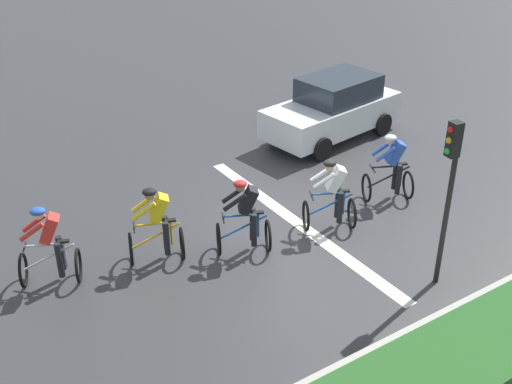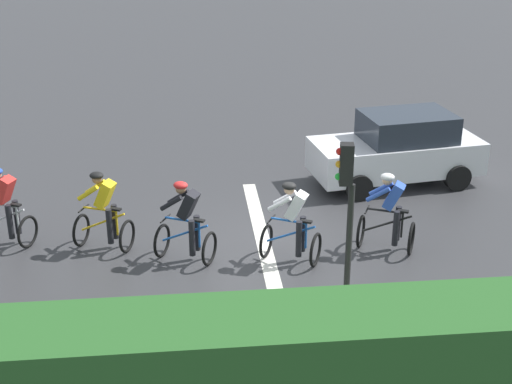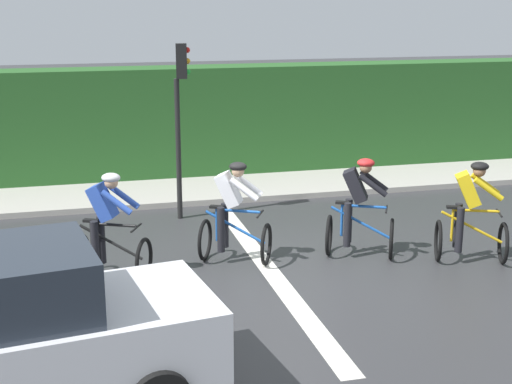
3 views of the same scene
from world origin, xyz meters
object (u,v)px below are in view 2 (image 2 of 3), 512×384
Objects in this scene: cyclist_lead at (5,208)px; traffic_light_near_crossing at (347,213)px; cyclist_mid at (186,224)px; cyclist_fourth at (293,225)px; cyclist_second at (104,213)px; car_white at (398,149)px; cyclist_trailing at (389,215)px.

traffic_light_near_crossing is at bearing -123.38° from cyclist_lead.
cyclist_mid is 1.00× the size of cyclist_fourth.
car_white reaches higher than cyclist_second.
traffic_light_near_crossing is at bearing -171.36° from cyclist_fourth.
cyclist_second is 1.77m from cyclist_mid.
cyclist_second is at bearing 113.03° from car_white.
cyclist_fourth is at bearing -103.50° from cyclist_lead.
cyclist_lead is 9.21m from car_white.
traffic_light_near_crossing is at bearing 156.81° from car_white.
car_white is at bearing -66.97° from cyclist_second.
traffic_light_near_crossing is (-3.58, -4.08, 1.43)m from cyclist_second.
cyclist_trailing is at bearing -82.39° from cyclist_fourth.
cyclist_fourth is at bearing 97.61° from cyclist_trailing.
cyclist_second is 1.00× the size of cyclist_fourth.
car_white is (2.48, -8.87, 0.08)m from cyclist_lead.
cyclist_mid is 4.02m from cyclist_trailing.
traffic_light_near_crossing is at bearing -139.82° from cyclist_mid.
cyclist_second is at bearing 48.71° from traffic_light_near_crossing.
cyclist_second and cyclist_trailing have the same top height.
cyclist_second is at bearing 83.24° from cyclist_trailing.
car_white is at bearing -74.36° from cyclist_lead.
cyclist_lead is at bearing 105.64° from car_white.
cyclist_lead is 0.50× the size of traffic_light_near_crossing.
cyclist_fourth is at bearing 8.64° from traffic_light_near_crossing.
cyclist_lead is 2.06m from cyclist_second.
cyclist_fourth is 3.03m from traffic_light_near_crossing.
traffic_light_near_crossing reaches higher than cyclist_second.
car_white is (2.92, -6.86, 0.08)m from cyclist_second.
cyclist_mid is 1.00× the size of cyclist_trailing.
cyclist_fourth is (-0.25, -2.04, 0.00)m from cyclist_mid.
cyclist_second is at bearing 67.27° from cyclist_mid.
cyclist_trailing is (-1.10, -7.66, 0.00)m from cyclist_lead.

